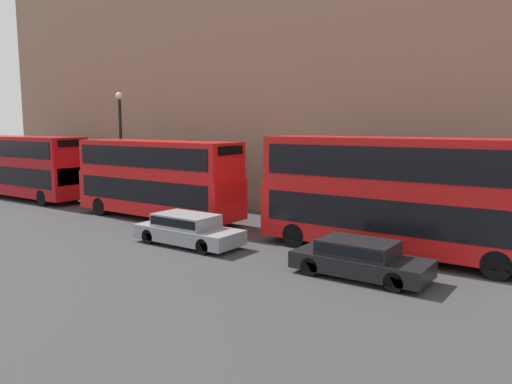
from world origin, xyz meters
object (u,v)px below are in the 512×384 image
bus_second_in_queue (158,176)px  bus_third_in_queue (27,165)px  bus_leading (396,191)px  car_hatchback (187,229)px  car_dark_sedan (359,257)px

bus_second_in_queue → bus_third_in_queue: bus_third_in_queue is taller
bus_leading → car_hatchback: bus_leading is taller
bus_leading → bus_second_in_queue: bus_leading is taller
bus_second_in_queue → car_dark_sedan: 13.53m
bus_third_in_queue → car_hatchback: bus_third_in_queue is taller
car_dark_sedan → car_hatchback: car_hatchback is taller
bus_third_in_queue → car_dark_sedan: bearing=-97.6°
car_hatchback → bus_third_in_queue: bearing=79.2°
bus_third_in_queue → car_hatchback: bearing=-100.8°
bus_second_in_queue → bus_third_in_queue: 12.49m
car_dark_sedan → bus_third_in_queue: bearing=82.4°
bus_second_in_queue → car_dark_sedan: (-3.40, -13.00, -1.64)m
bus_third_in_queue → bus_second_in_queue: bearing=-90.0°
car_hatchback → car_dark_sedan: bearing=-90.0°
bus_second_in_queue → bus_third_in_queue: (0.00, 12.49, 0.03)m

